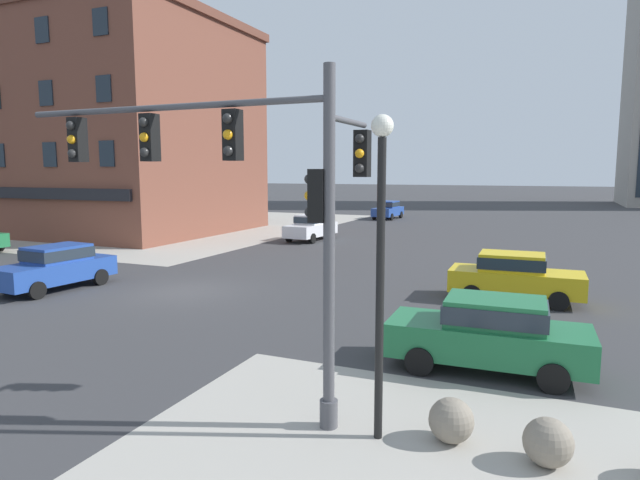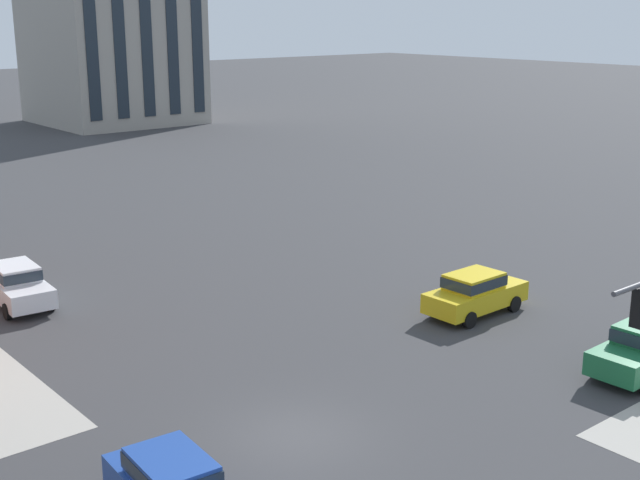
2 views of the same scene
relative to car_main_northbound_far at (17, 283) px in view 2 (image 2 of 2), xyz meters
The scene contains 3 objects.
ground_plane 15.86m from the car_main_northbound_far, 83.51° to the right, with size 320.00×320.00×0.00m, color #38383A.
car_main_northbound_far is the anchor object (origin of this frame).
car_cross_westbound 18.17m from the car_main_northbound_far, 43.14° to the right, with size 4.43×1.95×1.68m.
Camera 2 is at (-13.25, -16.97, 11.44)m, focal length 47.91 mm.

